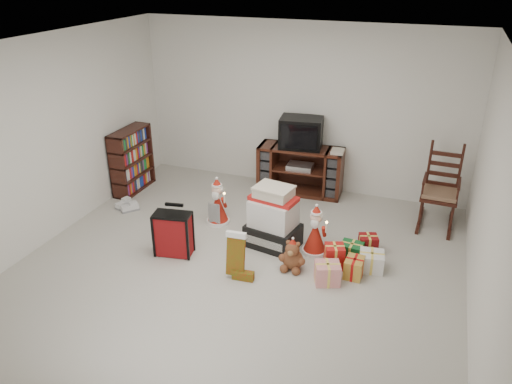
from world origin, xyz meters
TOP-DOWN VIEW (x-y plane):
  - room at (0.00, 0.00)m, footprint 5.01×5.01m
  - tv_stand at (0.09, 2.24)m, footprint 1.29×0.52m
  - bookshelf at (-2.34, 1.43)m, footprint 0.27×0.80m
  - rocking_chair at (2.10, 1.94)m, footprint 0.49×0.78m
  - gift_pile at (0.22, 0.60)m, footprint 0.69×0.56m
  - red_suitcase at (-0.83, -0.02)m, footprint 0.45×0.29m
  - stocking at (0.05, -0.19)m, footprint 0.27×0.14m
  - teddy_bear at (0.60, 0.18)m, footprint 0.25×0.22m
  - santa_figurine at (0.75, 0.62)m, footprint 0.31×0.30m
  - mrs_claus_figurine at (-0.67, 0.90)m, footprint 0.32×0.30m
  - sneaker_pair at (-2.07, 0.81)m, footprint 0.37×0.27m
  - gift_cluster at (1.23, 0.45)m, footprint 0.72×1.00m
  - crt_television at (0.08, 2.26)m, footprint 0.67×0.52m

SIDE VIEW (x-z plane):
  - sneaker_pair at x=-2.07m, z-range 0.00..0.09m
  - gift_cluster at x=1.23m, z-range 0.00..0.25m
  - teddy_bear at x=0.60m, z-range -0.02..0.34m
  - santa_figurine at x=0.75m, z-range -0.07..0.57m
  - mrs_claus_figurine at x=-0.67m, z-range -0.08..0.58m
  - red_suitcase at x=-0.83m, z-range -0.04..0.60m
  - stocking at x=0.05m, z-range 0.00..0.57m
  - gift_pile at x=0.22m, z-range -0.05..0.74m
  - tv_stand at x=0.09m, z-range 0.00..0.72m
  - rocking_chair at x=2.10m, z-range -0.18..0.97m
  - bookshelf at x=-2.34m, z-range -0.02..0.96m
  - crt_television at x=0.08m, z-range 0.72..1.17m
  - room at x=0.00m, z-range -0.01..2.51m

